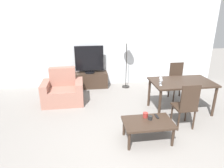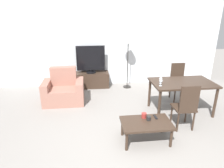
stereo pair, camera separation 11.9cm
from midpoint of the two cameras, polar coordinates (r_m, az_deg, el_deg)
The scene contains 15 objects.
ground_plane at distance 3.51m, azimuth 7.75°, elevation -20.47°, with size 18.00×18.00×0.00m, color gray.
wall_back at distance 6.31m, azimuth 0.20°, elevation 11.87°, with size 7.02×0.06×2.70m.
armchair at distance 5.32m, azimuth -12.98°, elevation -1.92°, with size 1.02×0.69×0.90m.
tv_stand at distance 6.26m, azimuth -5.36°, elevation 1.19°, with size 1.07×0.42×0.47m.
tv at distance 6.07m, azimuth -5.56°, elevation 6.99°, with size 0.85×0.30×0.83m.
coffee_table at distance 3.74m, azimuth 10.67°, elevation -11.30°, with size 0.90×0.56×0.39m.
dining_table at distance 4.86m, azimuth 20.06°, elevation -0.42°, with size 1.40×0.83×0.75m.
dining_chair_near at distance 4.20m, azimuth 21.14°, elevation -5.73°, with size 0.40×0.40×0.97m.
dining_chair_far at distance 5.62m, azimuth 18.95°, elevation 1.08°, with size 0.40×0.40×0.97m.
floor_lamp at distance 5.95m, azimuth 5.26°, elevation 12.22°, with size 0.32×0.32×1.68m.
remote_primary at distance 3.89m, azimuth 13.16°, elevation -9.14°, with size 0.04×0.15×0.02m.
cup_white_near at distance 3.82m, azimuth 10.01°, elevation -8.85°, with size 0.09×0.09×0.09m.
cup_colored_far at distance 3.76m, azimuth 11.33°, elevation -9.59°, with size 0.08×0.08×0.08m.
wine_glass_left at distance 4.55m, azimuth 14.49°, elevation 1.35°, with size 0.07×0.07×0.15m.
wine_glass_center at distance 4.41m, azimuth 14.55°, elevation 0.74°, with size 0.07×0.07×0.15m.
Camera 2 is at (-0.68, -2.56, 2.28)m, focal length 32.00 mm.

